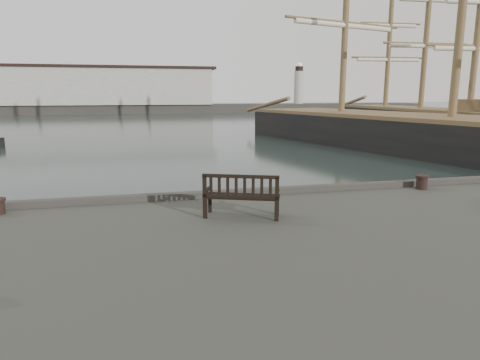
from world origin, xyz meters
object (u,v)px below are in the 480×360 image
(bollard_right, at_px, (422,182))
(bench, at_px, (242,203))
(tall_ship_main, at_px, (449,144))
(tall_ship_far, at_px, (419,125))

(bollard_right, bearing_deg, bench, -165.03)
(bench, distance_m, tall_ship_main, 26.63)
(bench, distance_m, bollard_right, 6.47)
(bench, bearing_deg, bollard_right, 36.50)
(tall_ship_far, bearing_deg, bollard_right, -121.79)
(tall_ship_far, bearing_deg, tall_ship_main, -115.86)
(bollard_right, height_order, tall_ship_far, tall_ship_far)
(bench, relative_size, bollard_right, 4.36)
(bench, bearing_deg, tall_ship_main, 62.30)
(tall_ship_main, distance_m, tall_ship_far, 20.01)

